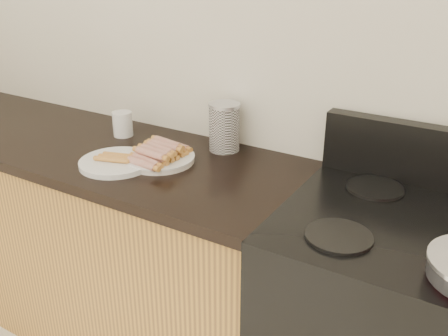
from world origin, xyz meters
The scene contains 12 objects.
wall_back centered at (0.00, 2.00, 1.30)m, with size 4.00×0.04×2.60m, color silver.
cabinet_base centered at (-0.70, 1.69, 0.43)m, with size 2.20×0.59×0.86m, color #B47F2E.
counter_slab centered at (-0.70, 1.69, 0.88)m, with size 2.20×0.62×0.04m, color black.
stove_panel centered at (0.78, 1.96, 1.01)m, with size 0.76×0.06×0.20m, color black.
burner_near_left centered at (0.61, 1.51, 0.92)m, with size 0.18×0.18×0.01m, color black.
burner_far_left centered at (0.61, 1.84, 0.92)m, with size 0.18×0.18×0.01m, color black.
main_plate centered at (-0.13, 1.69, 0.91)m, with size 0.25×0.25×0.02m, color silver.
side_plate centered at (-0.25, 1.58, 0.91)m, with size 0.27×0.27×0.02m, color white.
hotdog_pile centered at (-0.13, 1.69, 0.94)m, with size 0.13×0.25×0.05m.
plain_sausages centered at (-0.25, 1.58, 0.93)m, with size 0.12×0.10×0.02m.
canister centered at (0.01, 1.91, 0.99)m, with size 0.12×0.12×0.19m.
mug centered at (-0.43, 1.83, 0.95)m, with size 0.08×0.08×0.10m, color white.
Camera 1 is at (0.94, 0.38, 1.62)m, focal length 40.00 mm.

